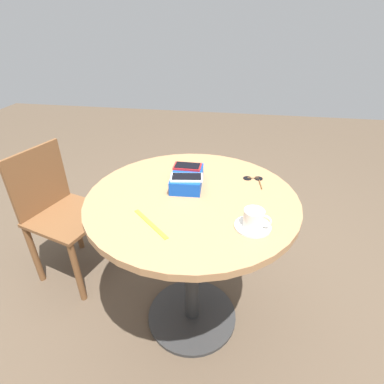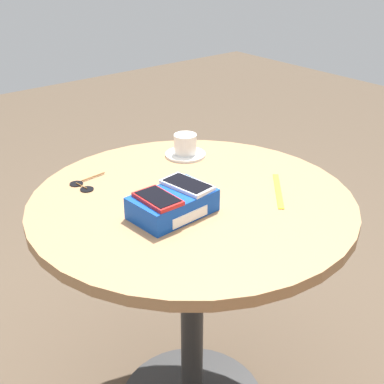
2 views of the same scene
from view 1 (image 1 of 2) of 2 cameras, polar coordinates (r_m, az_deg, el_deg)
name	(u,v)px [view 1 (image 1 of 2)]	position (r m, az deg, el deg)	size (l,w,h in m)	color
ground_plane	(192,316)	(1.79, 0.00, -22.48)	(8.00, 8.00, 0.00)	brown
round_table	(192,227)	(1.35, 0.00, -6.74)	(0.89, 0.89, 0.78)	#2D2D2D
phone_box	(187,179)	(1.33, -0.95, 2.55)	(0.22, 0.14, 0.06)	#0F42AD
phone_red	(187,166)	(1.36, -0.87, 4.90)	(0.07, 0.12, 0.01)	red
phone_white	(187,177)	(1.26, -1.03, 2.80)	(0.09, 0.14, 0.01)	silver
saucer	(253,226)	(1.10, 11.47, -6.42)	(0.13, 0.13, 0.01)	silver
coffee_cup	(254,218)	(1.08, 11.79, -4.87)	(0.07, 0.10, 0.06)	silver
lanyard_strap	(150,224)	(1.10, -7.91, -5.98)	(0.22, 0.02, 0.00)	yellow
sunglasses	(254,179)	(1.41, 11.69, 2.43)	(0.12, 0.09, 0.01)	black
chair_near_window	(62,214)	(1.92, -23.56, -3.81)	(0.48, 0.48, 0.81)	brown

